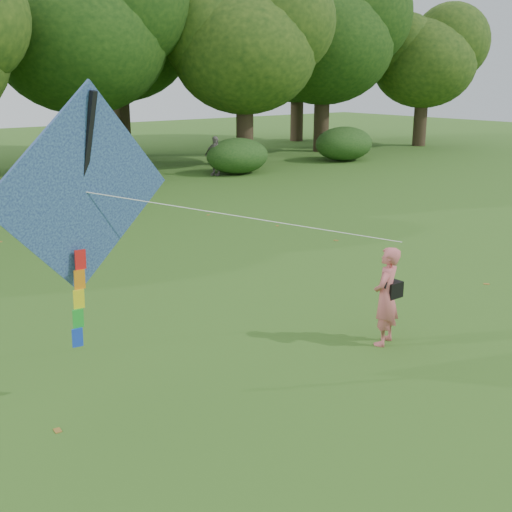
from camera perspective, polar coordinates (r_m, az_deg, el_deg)
ground at (r=9.88m, az=11.98°, el=-9.94°), size 100.00×100.00×0.00m
man_kite_flyer at (r=10.50m, az=11.48°, el=-3.53°), size 0.70×0.58×1.63m
bystander_right at (r=28.30m, az=-3.64°, el=8.88°), size 0.82×1.08×1.71m
crossbody_bag at (r=10.53m, az=12.05°, el=-2.89°), size 0.43×0.20×0.68m
flying_kite at (r=8.30m, az=-15.04°, el=5.29°), size 6.05×1.57×3.39m
fallen_leaves at (r=12.83m, az=-0.78°, el=-3.45°), size 10.34×14.33×0.01m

